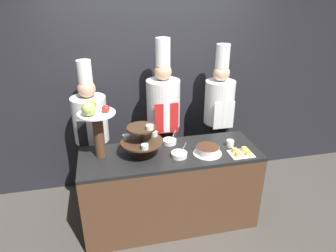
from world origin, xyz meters
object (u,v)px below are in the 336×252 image
cake_square_tray (241,153)px  chef_center_left (163,117)px  cake_round (208,150)px  serving_bowl_far (170,141)px  tiered_stand (142,139)px  serving_bowl_near (179,154)px  chef_center_right (218,115)px  chef_left (92,132)px  fruit_pedestal (96,122)px  cup_white (230,143)px

cake_square_tray → chef_center_left: size_ratio=0.12×
cake_round → serving_bowl_far: size_ratio=1.95×
tiered_stand → serving_bowl_near: size_ratio=2.64×
cake_round → chef_center_right: size_ratio=0.16×
serving_bowl_near → chef_left: size_ratio=0.09×
cake_square_tray → serving_bowl_far: size_ratio=1.58×
serving_bowl_far → chef_center_left: size_ratio=0.08×
fruit_pedestal → cup_white: bearing=-3.4°
cake_round → chef_left: bearing=149.4°
cake_square_tray → chef_center_right: 0.76m
chef_left → chef_center_right: size_ratio=0.94×
fruit_pedestal → chef_center_right: (1.42, 0.49, -0.25)m
serving_bowl_near → chef_left: chef_left is taller
fruit_pedestal → cake_square_tray: fruit_pedestal is taller
chef_center_right → tiered_stand: bearing=-150.8°
chef_left → chef_center_right: bearing=0.0°
fruit_pedestal → cake_round: 1.12m
fruit_pedestal → chef_left: (-0.08, 0.49, -0.32)m
chef_center_left → chef_center_right: chef_center_left is taller
fruit_pedestal → chef_left: size_ratio=0.34×
cake_square_tray → chef_left: size_ratio=0.13×
cake_square_tray → chef_center_right: size_ratio=0.13×
serving_bowl_far → cup_white: bearing=-18.1°
fruit_pedestal → cake_square_tray: bearing=-10.6°
chef_left → serving_bowl_near: bearing=-38.4°
tiered_stand → cake_square_tray: 0.99m
cake_round → chef_center_right: 0.77m
fruit_pedestal → serving_bowl_far: fruit_pedestal is taller
tiered_stand → cake_round: bearing=-9.5°
chef_center_right → cake_round: bearing=-118.9°
tiered_stand → fruit_pedestal: size_ratio=0.71×
cake_square_tray → serving_bowl_near: size_ratio=1.46×
cake_square_tray → chef_left: bearing=152.7°
cup_white → chef_left: (-1.41, 0.57, 0.01)m
tiered_stand → chef_center_right: 1.15m
cup_white → cake_square_tray: cup_white is taller
serving_bowl_far → chef_left: 0.89m
cake_square_tray → cup_white: bearing=103.1°
chef_left → chef_center_right: chef_center_right is taller
serving_bowl_far → cake_round: bearing=-42.3°
cake_round → chef_center_right: (0.37, 0.67, 0.08)m
chef_left → chef_center_left: (0.82, 0.00, 0.10)m
cup_white → chef_center_right: chef_center_right is taller
fruit_pedestal → serving_bowl_far: (0.73, 0.12, -0.35)m
cake_round → chef_center_left: chef_center_left is taller
tiered_stand → cake_round: 0.66m
chef_center_left → cake_square_tray: bearing=-49.9°
chef_left → cup_white: bearing=-22.1°
cup_white → fruit_pedestal: bearing=176.6°
chef_left → chef_center_left: size_ratio=0.90×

